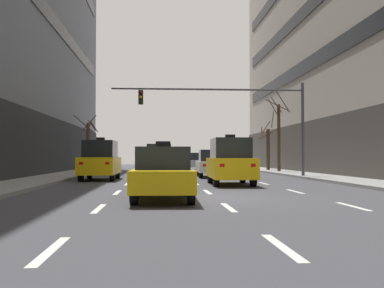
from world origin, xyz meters
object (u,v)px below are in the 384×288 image
object	(u,v)px
taxi_driving_5	(230,162)
street_tree_3	(279,134)
car_driving_1	(195,162)
car_driving_2	(213,164)
taxi_driving_0	(100,160)
taxi_driving_3	(159,160)
street_tree_2	(88,145)
taxi_driving_4	(163,174)
street_tree_0	(268,148)
traffic_signal_0	(239,108)

from	to	relation	value
taxi_driving_5	street_tree_3	xyz separation A→B (m)	(6.17, 14.33, 1.99)
car_driving_1	street_tree_3	world-z (taller)	street_tree_3
car_driving_2	taxi_driving_5	distance (m)	7.62
taxi_driving_0	car_driving_2	size ratio (longest dim) A/B	0.98
taxi_driving_3	taxi_driving_5	size ratio (longest dim) A/B	1.00
car_driving_1	street_tree_2	bearing A→B (deg)	-153.21
car_driving_2	car_driving_1	bearing A→B (deg)	89.80
taxi_driving_0	taxi_driving_4	distance (m)	12.26
car_driving_2	street_tree_0	xyz separation A→B (m)	(6.07, 10.32, 1.20)
taxi_driving_4	street_tree_2	distance (m)	25.27
car_driving_2	taxi_driving_3	xyz separation A→B (m)	(-3.39, 2.99, 0.22)
taxi_driving_5	street_tree_3	bearing A→B (deg)	66.70
taxi_driving_3	traffic_signal_0	distance (m)	7.23
taxi_driving_0	traffic_signal_0	size ratio (longest dim) A/B	0.39
taxi_driving_3	street_tree_0	xyz separation A→B (m)	(9.46, 7.32, 0.98)
car_driving_2	taxi_driving_5	xyz separation A→B (m)	(-0.11, -7.61, 0.22)
street_tree_0	taxi_driving_3	bearing A→B (deg)	-142.28
car_driving_2	taxi_driving_5	size ratio (longest dim) A/B	1.04
taxi_driving_0	taxi_driving_5	size ratio (longest dim) A/B	1.02
taxi_driving_4	traffic_signal_0	xyz separation A→B (m)	(4.67, 13.25, 3.44)
taxi_driving_5	traffic_signal_0	distance (m)	7.14
street_tree_0	taxi_driving_4	bearing A→B (deg)	-110.48
taxi_driving_4	car_driving_2	bearing A→B (deg)	77.47
taxi_driving_0	street_tree_2	distance (m)	13.04
taxi_driving_3	street_tree_3	world-z (taller)	street_tree_3
car_driving_2	taxi_driving_3	distance (m)	4.53
car_driving_2	taxi_driving_4	distance (m)	15.01
car_driving_2	traffic_signal_0	world-z (taller)	traffic_signal_0
traffic_signal_0	street_tree_3	distance (m)	9.43
taxi_driving_0	taxi_driving_5	world-z (taller)	taxi_driving_0
taxi_driving_4	traffic_signal_0	size ratio (longest dim) A/B	0.37
street_tree_0	car_driving_2	bearing A→B (deg)	-120.47
car_driving_2	street_tree_3	bearing A→B (deg)	47.92
traffic_signal_0	car_driving_2	bearing A→B (deg)	135.29
traffic_signal_0	taxi_driving_3	bearing A→B (deg)	137.57
car_driving_1	car_driving_2	distance (m)	14.56
taxi_driving_0	taxi_driving_5	xyz separation A→B (m)	(6.52, -4.75, -0.02)
car_driving_1	taxi_driving_3	world-z (taller)	taxi_driving_3
car_driving_2	traffic_signal_0	distance (m)	3.92
car_driving_2	street_tree_3	xyz separation A→B (m)	(6.06, 6.72, 2.21)
street_tree_2	car_driving_2	bearing A→B (deg)	-46.64
street_tree_2	taxi_driving_5	bearing A→B (deg)	-62.24
taxi_driving_4	street_tree_2	size ratio (longest dim) A/B	0.91
taxi_driving_3	taxi_driving_5	distance (m)	11.11
car_driving_1	taxi_driving_4	size ratio (longest dim) A/B	1.04
taxi_driving_5	street_tree_0	distance (m)	18.99
car_driving_1	taxi_driving_0	bearing A→B (deg)	-110.97
car_driving_1	taxi_driving_5	world-z (taller)	taxi_driving_5
taxi_driving_3	taxi_driving_4	bearing A→B (deg)	-89.55
taxi_driving_4	taxi_driving_5	world-z (taller)	taxi_driving_5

